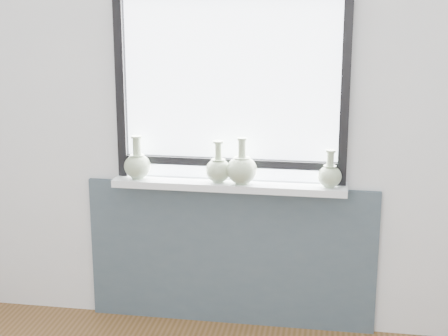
% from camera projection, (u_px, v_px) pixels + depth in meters
% --- Properties ---
extents(back_wall, '(3.60, 0.02, 2.60)m').
position_uv_depth(back_wall, '(232.00, 108.00, 3.85)').
color(back_wall, silver).
rests_on(back_wall, ground).
extents(apron_panel, '(1.70, 0.03, 0.86)m').
position_uv_depth(apron_panel, '(230.00, 255.00, 4.04)').
color(apron_panel, '#3C4B55').
rests_on(apron_panel, ground).
extents(windowsill, '(1.32, 0.18, 0.04)m').
position_uv_depth(windowsill, '(229.00, 185.00, 3.86)').
color(windowsill, silver).
rests_on(windowsill, apron_panel).
extents(window, '(1.30, 0.06, 1.05)m').
position_uv_depth(window, '(231.00, 84.00, 3.78)').
color(window, black).
rests_on(window, windowsill).
extents(vase_a, '(0.15, 0.15, 0.25)m').
position_uv_depth(vase_a, '(137.00, 164.00, 3.91)').
color(vase_a, '#9DB38E').
rests_on(vase_a, windowsill).
extents(vase_b, '(0.14, 0.14, 0.24)m').
position_uv_depth(vase_b, '(218.00, 169.00, 3.83)').
color(vase_b, '#9DB38E').
rests_on(vase_b, windowsill).
extents(vase_c, '(0.17, 0.17, 0.26)m').
position_uv_depth(vase_c, '(242.00, 168.00, 3.79)').
color(vase_c, '#9DB38E').
rests_on(vase_c, windowsill).
extents(vase_d, '(0.13, 0.13, 0.21)m').
position_uv_depth(vase_d, '(330.00, 175.00, 3.73)').
color(vase_d, '#9DB38E').
rests_on(vase_d, windowsill).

